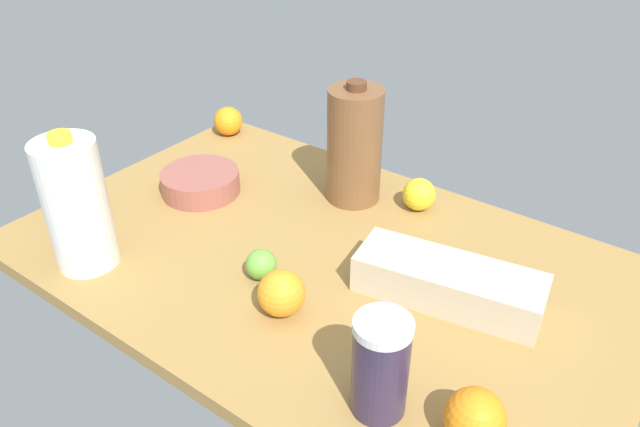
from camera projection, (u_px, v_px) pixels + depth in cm
name	position (u px, v px, depth cm)	size (l,w,h in cm)	color
countertop	(320.00, 263.00, 122.60)	(120.00, 76.00, 3.00)	olive
egg_carton	(448.00, 283.00, 109.22)	(32.69, 11.29, 7.22)	beige
chocolate_milk_jug	(355.00, 145.00, 134.05)	(11.95, 11.95, 27.36)	brown
tumbler_cup	(74.00, 181.00, 130.72)	(8.31, 8.31, 16.07)	beige
mixing_bowl	(201.00, 182.00, 141.49)	(17.72, 17.72, 5.12)	#995449
milk_jug	(76.00, 205.00, 113.69)	(11.58, 11.58, 27.18)	white
shaker_bottle	(380.00, 366.00, 86.50)	(8.30, 8.30, 16.30)	#312643
orange_loose	(475.00, 418.00, 83.92)	(8.42, 8.42, 8.42)	orange
orange_near_front	(228.00, 121.00, 166.82)	(7.67, 7.67, 7.67)	orange
orange_beside_bowl	(281.00, 293.00, 106.09)	(8.28, 8.28, 8.28)	orange
lemon_far_back	(419.00, 194.00, 134.92)	(7.13, 7.13, 7.13)	yellow
lime_by_jug	(261.00, 264.00, 114.87)	(5.82, 5.82, 5.82)	#66AB3C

